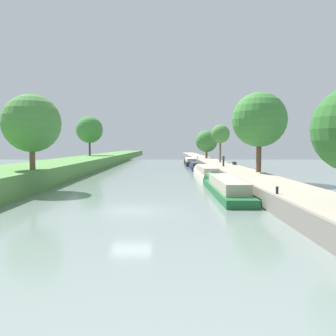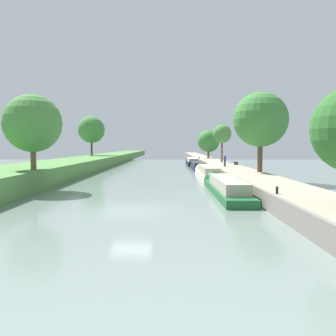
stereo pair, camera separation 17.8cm
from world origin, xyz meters
name	(u,v)px [view 1 (the left image)]	position (x,y,z in m)	size (l,w,h in m)	color
ground_plane	(133,210)	(0.00, 0.00, 0.00)	(160.00, 160.00, 0.00)	slate
right_towpath	(306,202)	(10.78, 0.00, 0.55)	(4.29, 260.00, 1.09)	#9E937F
stone_quay	(270,201)	(8.51, 0.00, 0.57)	(0.25, 260.00, 1.14)	gray
narrowboat_green	(225,187)	(7.02, 8.06, 0.57)	(2.17, 15.39, 2.16)	#1E6033
narrowboat_cream	(207,172)	(7.14, 24.09, 0.59)	(2.10, 16.11, 2.17)	beige
narrowboat_navy	(197,166)	(7.04, 38.99, 0.52)	(1.93, 11.24, 1.84)	#141E42
narrowboat_black	(191,162)	(6.89, 52.30, 0.61)	(2.15, 12.75, 2.13)	black
tree_rightbank_midnear	(261,120)	(12.33, 17.44, 6.86)	(6.01, 6.01, 8.79)	brown
tree_rightbank_midfar	(222,134)	(11.45, 40.51, 6.03)	(3.26, 3.26, 6.60)	brown
tree_rightbank_far	(208,141)	(11.45, 62.75, 5.06)	(5.21, 5.21, 6.58)	brown
tree_leftbank_downstream	(91,130)	(-14.77, 55.60, 7.45)	(5.78, 5.78, 8.46)	#4C3828
tree_leftbank_upstream	(33,123)	(-9.80, 9.75, 5.99)	(5.12, 5.12, 6.68)	brown
person_walking	(225,160)	(10.11, 28.20, 1.97)	(0.34, 0.34, 1.66)	#282D42
mooring_bollard_near	(279,190)	(8.93, -0.37, 1.32)	(0.16, 0.16, 0.45)	black
mooring_bollard_far	(199,158)	(8.93, 58.17, 1.32)	(0.16, 0.16, 0.45)	black
park_bench	(236,162)	(12.48, 32.61, 1.44)	(0.44, 1.50, 0.47)	#333338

